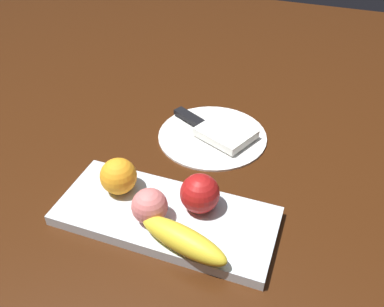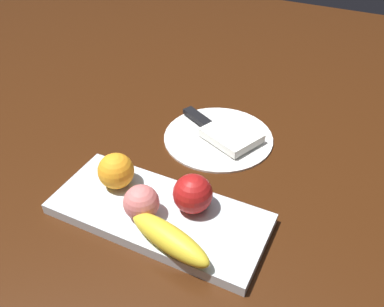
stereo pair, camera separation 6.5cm
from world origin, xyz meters
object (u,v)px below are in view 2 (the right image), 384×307
Objects in this scene: apple at (193,194)px; knife at (203,121)px; peach at (141,203)px; fruit_tray at (159,214)px; orange_near_apple at (116,171)px; folded_napkin at (231,135)px; banana at (169,239)px; dinner_plate at (218,137)px.

knife is (-0.10, 0.26, -0.04)m from apple.
peach is 0.32m from knife.
fruit_tray is 0.11m from orange_near_apple.
knife is (0.05, 0.27, -0.04)m from orange_near_apple.
folded_napkin is at bearing 9.22° from knife.
peach is 0.54× the size of folded_napkin.
apple is 0.09m from banana.
knife is at bearing 120.66° from banana.
banana reaches higher than fruit_tray.
orange_near_apple is at bearing -177.28° from apple.
banana is 0.18m from orange_near_apple.
fruit_tray is at bearing -90.00° from dinner_plate.
peach reaches higher than dinner_plate.
orange_near_apple is at bearing 167.05° from fruit_tray.
apple is 0.15m from orange_near_apple.
banana is (0.06, -0.06, 0.03)m from fruit_tray.
folded_napkin is at bearing 108.43° from banana.
folded_napkin is at bearing 80.61° from peach.
fruit_tray is 1.58× the size of dinner_plate.
dinner_plate is at bearing 67.66° from orange_near_apple.
banana is 0.65× the size of dinner_plate.
folded_napkin is (-0.03, 0.33, -0.02)m from banana.
banana is at bearing -28.21° from peach.
folded_napkin is at bearing 83.51° from fruit_tray.
apple is 1.12× the size of peach.
orange_near_apple is 0.27m from knife.
folded_napkin is (0.03, 0.26, 0.01)m from fruit_tray.
knife reaches higher than dinner_plate.
orange_near_apple reaches higher than banana.
fruit_tray is at bearing -53.06° from knife.
banana is 0.08m from peach.
knife is at bearing 79.67° from orange_near_apple.
peach is (-0.07, -0.05, -0.00)m from apple.
peach is (-0.02, -0.02, 0.04)m from fruit_tray.
peach is 0.36× the size of knife.
knife is at bearing 111.40° from apple.
apple is at bearing 30.22° from fruit_tray.
apple is 0.28m from knife.
orange_near_apple reaches higher than peach.
orange_near_apple is 1.09× the size of peach.
banana is at bearing -46.08° from knife.
apple is at bearing -84.78° from folded_napkin.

